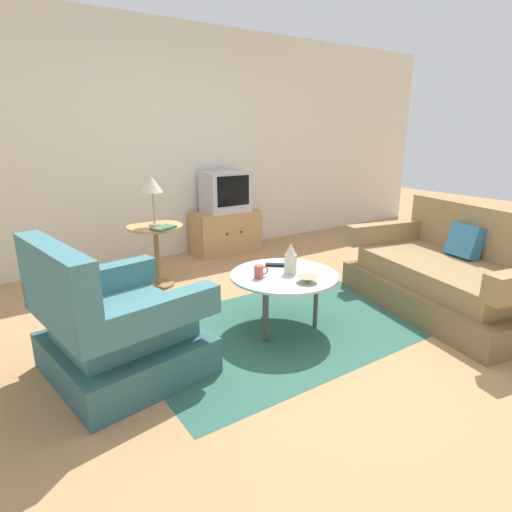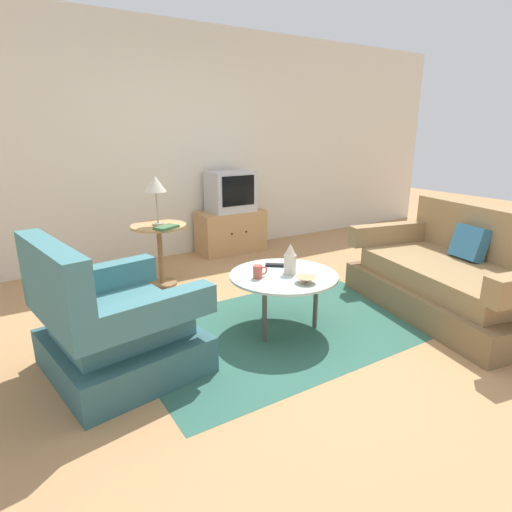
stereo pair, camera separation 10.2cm
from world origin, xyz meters
name	(u,v)px [view 2 (the right image)]	position (x,y,z in m)	size (l,w,h in m)	color
ground_plane	(287,330)	(0.00, 0.00, 0.00)	(16.00, 16.00, 0.00)	#AD7F51
back_wall	(164,144)	(0.00, 2.51, 1.35)	(9.00, 0.12, 2.70)	beige
area_rug	(283,328)	(-0.01, 0.04, 0.00)	(2.29, 1.51, 0.00)	#2D5B4C
armchair	(113,328)	(-1.29, 0.13, 0.30)	(1.00, 1.04, 0.91)	#325C60
couch	(455,279)	(1.45, -0.45, 0.28)	(1.28, 1.87, 0.87)	brown
coffee_table	(283,279)	(-0.01, 0.05, 0.42)	(0.83, 0.83, 0.45)	#B2C6C1
side_table	(160,242)	(-0.47, 1.50, 0.45)	(0.54, 0.54, 0.62)	tan
tv_stand	(231,231)	(0.72, 2.21, 0.26)	(0.85, 0.44, 0.53)	tan
television	(231,191)	(0.72, 2.19, 0.78)	(0.55, 0.40, 0.50)	#B7B7BC
table_lamp	(156,186)	(-0.48, 1.50, 1.00)	(0.20, 0.20, 0.47)	#9E937A
vase	(290,259)	(0.03, 0.03, 0.57)	(0.09, 0.09, 0.24)	beige
mug	(258,272)	(-0.22, 0.08, 0.50)	(0.12, 0.07, 0.10)	#B74C3D
bowl	(306,280)	(0.01, -0.20, 0.48)	(0.15, 0.15, 0.05)	tan
tv_remote_dark	(276,265)	(0.04, 0.24, 0.46)	(0.16, 0.14, 0.02)	black
book	(166,227)	(-0.47, 1.30, 0.63)	(0.26, 0.22, 0.03)	#3D663D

